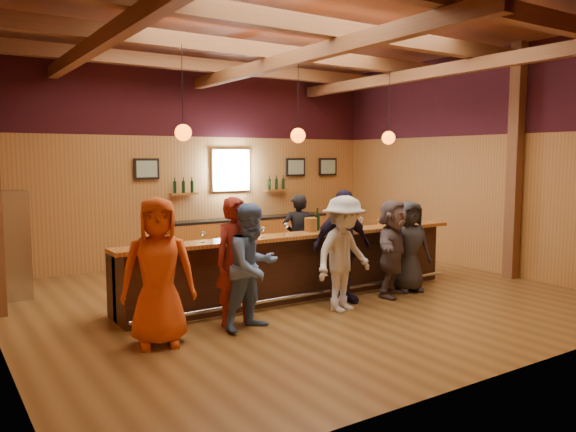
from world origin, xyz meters
The scene contains 27 objects.
room centered at (0.00, 0.06, 3.21)m, with size 9.04×9.00×4.52m.
bar_counter centered at (0.02, 0.15, 0.52)m, with size 6.30×1.07×1.11m.
back_bar_cabinet centered at (1.20, 3.72, 0.48)m, with size 4.00×0.52×0.95m.
window centered at (0.80, 3.95, 2.05)m, with size 0.95×0.09×0.95m.
framed_pictures centered at (1.67, 3.94, 2.10)m, with size 5.35×0.05×0.45m.
wine_shelves centered at (0.80, 3.88, 1.62)m, with size 3.00×0.18×0.30m.
pendant_lights centered at (0.00, 0.00, 2.71)m, with size 4.24×0.24×1.37m.
stainless_fridge centered at (-4.10, 2.60, 0.90)m, with size 0.70×0.70×1.80m, color silver.
customer_orange centered at (-2.80, -1.04, 0.93)m, with size 0.91×0.59×1.87m, color #D54914.
customer_redvest centered at (-1.59, -0.83, 0.90)m, with size 0.66×0.43×1.81m, color maroon.
customer_denim centered at (-1.49, -1.11, 0.87)m, with size 0.84×0.66×1.73m, color #5678AD.
customer_white centered at (0.12, -1.07, 0.88)m, with size 1.14×0.66×1.77m, color silver.
customer_navy centered at (0.40, -0.67, 0.92)m, with size 1.08×0.45×1.84m, color #1E1830.
customer_brown centered at (1.38, -0.80, 0.82)m, with size 1.53×0.49×1.65m, color #5F4D4C.
customer_dark centered at (1.88, -0.70, 0.80)m, with size 0.78×0.51×1.60m, color #2A292C.
bartender centered at (0.79, 1.17, 0.82)m, with size 0.60×0.39×1.65m, color black.
ice_bucket centered at (0.20, -0.09, 1.23)m, with size 0.21×0.21×0.23m, color brown.
bottle_a centered at (0.38, -0.02, 1.26)m, with size 0.08×0.08×0.38m.
bottle_b centered at (0.80, -0.02, 1.26)m, with size 0.08×0.08×0.37m.
glass_a centered at (-2.64, -0.25, 1.24)m, with size 0.08×0.08×0.18m.
glass_b centered at (-1.80, -0.20, 1.23)m, with size 0.07×0.07×0.17m.
glass_c centered at (-1.32, -0.10, 1.25)m, with size 0.09×0.09×0.19m.
glass_d centered at (-0.83, -0.26, 1.23)m, with size 0.08×0.08×0.17m.
glass_e centered at (-0.36, -0.20, 1.25)m, with size 0.09×0.09×0.20m.
glass_f centered at (0.96, -0.14, 1.25)m, with size 0.08×0.08×0.19m.
glass_g centered at (1.24, -0.15, 1.25)m, with size 0.09×0.09×0.19m.
glass_h centered at (1.99, -0.16, 1.23)m, with size 0.07×0.07×0.17m.
Camera 1 is at (-5.19, -7.66, 2.35)m, focal length 35.00 mm.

